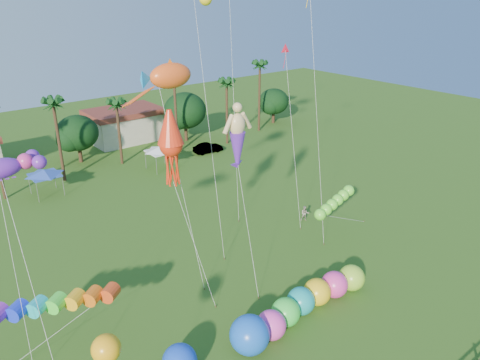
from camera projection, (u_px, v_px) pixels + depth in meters
ground at (339, 358)px, 29.57m from camera, size 160.00×160.00×0.00m
tree_line at (99, 129)px, 61.55m from camera, size 69.46×8.91×11.00m
buildings_row at (35, 144)px, 62.87m from camera, size 35.00×7.00×4.00m
tent_row at (46, 174)px, 51.09m from camera, size 31.00×4.00×0.60m
car_b at (208, 148)px, 65.62m from camera, size 4.30×1.89×1.37m
spectator_b at (305, 213)px, 46.58m from camera, size 0.96×0.95×1.57m
caterpillar_inflatable at (297, 307)px, 32.62m from camera, size 12.77×2.97×2.60m
rainbow_tube at (82, 304)px, 29.54m from camera, size 10.01×4.31×3.71m
green_worm at (320, 215)px, 40.69m from camera, size 10.24×1.38×3.98m
orange_ball_kite at (106, 349)px, 22.14m from camera, size 1.67×2.46×6.62m
merman_kite at (237, 141)px, 35.10m from camera, size 2.77×5.43×13.48m
fish_kite at (171, 76)px, 35.26m from camera, size 5.46×7.37×16.59m
squid_kite at (171, 145)px, 32.79m from camera, size 2.44×5.67×14.11m
delta_kite_red at (286, 54)px, 41.68m from camera, size 1.04×3.71×17.05m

